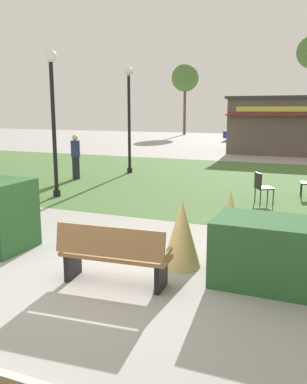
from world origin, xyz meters
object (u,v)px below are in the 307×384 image
(lamppost_far, at_px, (129,107))
(person_strolling, at_px, (76,157))
(cafe_chair_east, at_px, (262,185))
(tree_right_bg, at_px, (185,78))
(park_bench, at_px, (113,255))
(trash_bin, at_px, (268,254))
(parked_car_west_slot, at_px, (249,133))
(lamppost_mid, at_px, (53,107))

(lamppost_far, distance_m, person_strolling, 3.14)
(cafe_chair_east, bearing_deg, tree_right_bg, 112.14)
(park_bench, height_order, tree_right_bg, tree_right_bg)
(person_strolling, height_order, tree_right_bg, tree_right_bg)
(tree_right_bg, bearing_deg, park_bench, -73.27)
(lamppost_far, distance_m, trash_bin, 11.63)
(park_bench, relative_size, trash_bin, 2.24)
(park_bench, relative_size, person_strolling, 1.03)
(parked_car_west_slot, bearing_deg, lamppost_mid, -93.57)
(park_bench, xyz_separation_m, trash_bin, (2.12, 1.20, -0.09))
(person_strolling, relative_size, parked_car_west_slot, 0.39)
(cafe_chair_east, bearing_deg, lamppost_far, 147.19)
(trash_bin, height_order, parked_car_west_slot, parked_car_west_slot)
(lamppost_mid, xyz_separation_m, parked_car_west_slot, (1.55, 24.91, -2.06))
(lamppost_far, height_order, trash_bin, lamppost_far)
(park_bench, height_order, lamppost_mid, lamppost_mid)
(park_bench, bearing_deg, lamppost_far, 114.55)
(park_bench, bearing_deg, tree_right_bg, 106.73)
(park_bench, distance_m, person_strolling, 10.00)
(lamppost_far, relative_size, parked_car_west_slot, 0.99)
(person_strolling, xyz_separation_m, tree_right_bg, (-5.11, 28.52, 4.88))
(lamppost_far, bearing_deg, tree_right_bg, 103.46)
(lamppost_mid, bearing_deg, parked_car_west_slot, 86.43)
(parked_car_west_slot, distance_m, tree_right_bg, 11.48)
(parked_car_west_slot, relative_size, tree_right_bg, 0.60)
(trash_bin, relative_size, tree_right_bg, 0.11)
(lamppost_mid, relative_size, tree_right_bg, 0.60)
(lamppost_far, height_order, cafe_chair_east, lamppost_far)
(lamppost_mid, bearing_deg, tree_right_bg, 101.37)
(lamppost_far, bearing_deg, park_bench, -65.45)
(trash_bin, relative_size, parked_car_west_slot, 0.18)
(lamppost_mid, distance_m, tree_right_bg, 32.27)
(lamppost_mid, distance_m, trash_bin, 8.15)
(trash_bin, relative_size, cafe_chair_east, 0.87)
(lamppost_mid, height_order, person_strolling, lamppost_mid)
(person_strolling, height_order, parked_car_west_slot, person_strolling)
(tree_right_bg, bearing_deg, person_strolling, -79.85)
(lamppost_far, bearing_deg, parked_car_west_slot, 85.34)
(cafe_chair_east, distance_m, parked_car_west_slot, 23.93)
(parked_car_west_slot, xyz_separation_m, tree_right_bg, (-7.89, 6.59, 5.10))
(lamppost_mid, distance_m, cafe_chair_east, 6.46)
(trash_bin, height_order, tree_right_bg, tree_right_bg)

